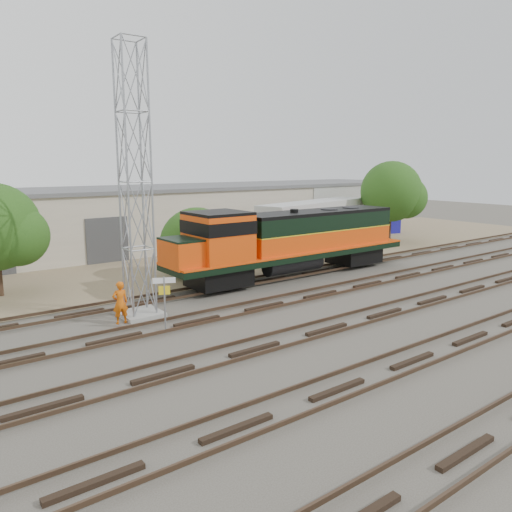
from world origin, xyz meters
TOP-DOWN VIEW (x-y plane):
  - ground at (0.00, 0.00)m, footprint 140.00×140.00m
  - dirt_strip at (0.00, 15.00)m, footprint 80.00×16.00m
  - tracks at (0.00, -3.00)m, footprint 80.00×20.40m
  - warehouse at (0.04, 22.98)m, footprint 58.40×10.40m
  - locomotive at (1.61, 6.00)m, footprint 18.06×3.17m
  - signal_tower at (-9.66, 4.06)m, footprint 1.89×1.89m
  - sign_post at (-9.66, 1.43)m, footprint 0.93×0.46m
  - worker at (-10.89, 3.52)m, footprint 0.76×0.53m
  - semi_trailer at (11.05, 13.47)m, footprint 13.58×5.95m
  - dumpster_blue at (24.08, 15.56)m, footprint 1.96×1.89m
  - dumpster_red at (22.71, 16.93)m, footprint 1.59×1.49m
  - tree_west at (-14.13, 12.07)m, footprint 5.07×4.83m
  - tree_mid at (-2.79, 9.69)m, footprint 5.08×4.84m
  - tree_east at (19.00, 11.29)m, footprint 5.88×5.60m

SIDE VIEW (x-z plane):
  - ground at x=0.00m, z-range 0.00..0.00m
  - dirt_strip at x=0.00m, z-range 0.00..0.02m
  - tracks at x=0.00m, z-range -0.06..0.22m
  - dumpster_red at x=22.71m, z-range 0.00..1.40m
  - dumpster_blue at x=24.08m, z-range 0.00..1.50m
  - worker at x=-10.89m, z-range 0.00..2.01m
  - sign_post at x=-9.66m, z-range 0.49..2.93m
  - tree_mid at x=-2.79m, z-range -0.41..4.43m
  - locomotive at x=1.61m, z-range 0.31..4.65m
  - semi_trailer at x=11.05m, z-range 0.53..4.64m
  - warehouse at x=0.04m, z-range 0.00..5.30m
  - tree_west at x=-14.13m, z-range 0.62..6.94m
  - tree_east at x=19.00m, z-range 0.83..8.39m
  - signal_tower at x=-9.66m, z-range -0.15..12.65m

